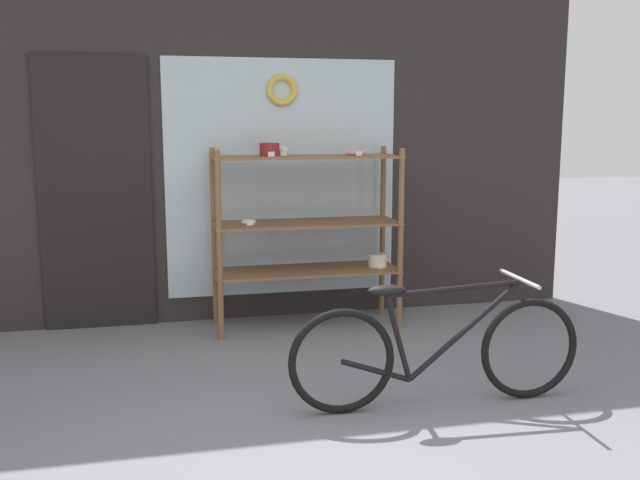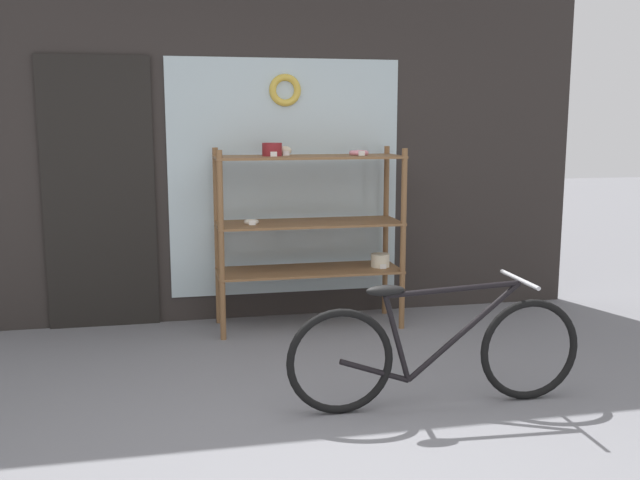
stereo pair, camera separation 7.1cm
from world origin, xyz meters
name	(u,v)px [view 2 (the right image)]	position (x,y,z in m)	size (l,w,h in m)	color
ground_plane	(335,463)	(0.00, 0.00, 0.00)	(30.00, 30.00, 0.00)	slate
storefront_facade	(255,102)	(-0.03, 2.67, 1.76)	(5.42, 0.13, 3.60)	#2D2826
display_case	(310,219)	(0.34, 2.29, 0.86)	(1.44, 0.50, 1.44)	brown
bicycle	(436,351)	(0.72, 0.55, 0.33)	(1.73, 0.46, 0.73)	black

